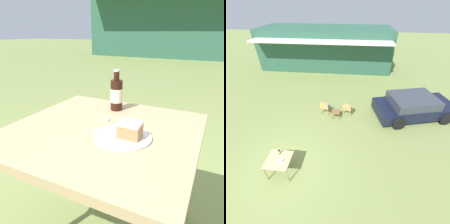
{
  "view_description": "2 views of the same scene",
  "coord_description": "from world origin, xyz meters",
  "views": [
    {
      "loc": [
        0.46,
        -0.84,
        1.17
      ],
      "look_at": [
        0.0,
        0.1,
        0.79
      ],
      "focal_mm": 35.0,
      "sensor_mm": 36.0,
      "label": 1
    },
    {
      "loc": [
        2.46,
        -2.98,
        5.37
      ],
      "look_at": [
        1.88,
        2.79,
        0.9
      ],
      "focal_mm": 24.0,
      "sensor_mm": 36.0,
      "label": 2
    }
  ],
  "objects": [
    {
      "name": "wicker_chair_plain",
      "position": [
        2.33,
        3.78,
        0.47
      ],
      "size": [
        0.63,
        0.61,
        0.79
      ],
      "rotation": [
        0.0,
        0.0,
        2.71
      ],
      "color": "tan",
      "rests_on": "ground_plane"
    },
    {
      "name": "cake_on_plate",
      "position": [
        0.14,
        -0.05,
        0.76
      ],
      "size": [
        0.25,
        0.25,
        0.08
      ],
      "color": "silver",
      "rests_on": "patio_table"
    },
    {
      "name": "fork",
      "position": [
        0.06,
        -0.04,
        0.74
      ],
      "size": [
        0.18,
        0.06,
        0.01
      ],
      "color": "silver",
      "rests_on": "patio_table"
    },
    {
      "name": "garden_side_table",
      "position": [
        1.68,
        3.51,
        0.33
      ],
      "size": [
        0.44,
        0.46,
        0.38
      ],
      "color": "brown",
      "rests_on": "ground_plane"
    },
    {
      "name": "cabin_building",
      "position": [
        -0.08,
        11.37,
        1.68
      ],
      "size": [
        11.34,
        5.18,
        3.34
      ],
      "color": "#2D5B47",
      "rests_on": "ground_plane"
    },
    {
      "name": "ground_plane",
      "position": [
        0.0,
        0.0,
        0.0
      ],
      "size": [
        60.0,
        60.0,
        0.0
      ],
      "primitive_type": "plane",
      "color": "olive"
    },
    {
      "name": "wicker_chair_cushioned",
      "position": [
        1.04,
        3.79,
        0.47
      ],
      "size": [
        0.58,
        0.55,
        0.79
      ],
      "rotation": [
        0.0,
        0.0,
        2.9
      ],
      "color": "tan",
      "rests_on": "ground_plane"
    },
    {
      "name": "loose_bottle_cap",
      "position": [
        -0.03,
        0.1,
        0.74
      ],
      "size": [
        0.03,
        0.03,
        0.01
      ],
      "color": "silver",
      "rests_on": "patio_table"
    },
    {
      "name": "parked_car",
      "position": [
        5.9,
        4.12,
        0.61
      ],
      "size": [
        4.53,
        2.88,
        1.23
      ],
      "rotation": [
        0.0,
        0.0,
        0.24
      ],
      "color": "black",
      "rests_on": "ground_plane"
    },
    {
      "name": "patio_table",
      "position": [
        0.0,
        0.0,
        0.67
      ],
      "size": [
        0.88,
        0.84,
        0.74
      ],
      "color": "tan",
      "rests_on": "ground_plane"
    },
    {
      "name": "cola_bottle_near",
      "position": [
        -0.05,
        0.27,
        0.83
      ],
      "size": [
        0.07,
        0.07,
        0.24
      ],
      "color": "black",
      "rests_on": "patio_table"
    }
  ]
}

